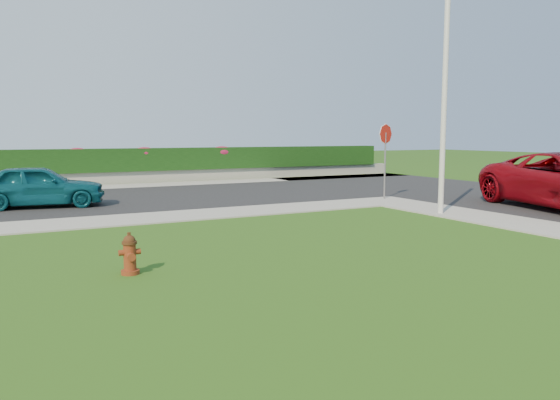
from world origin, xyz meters
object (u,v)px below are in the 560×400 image
fire_hydrant (130,254)px  utility_pole (444,103)px  sedan_teal (39,186)px  stop_sign (385,143)px

fire_hydrant → utility_pole: utility_pole is taller
fire_hydrant → utility_pole: size_ratio=0.11×
fire_hydrant → sedan_teal: bearing=96.8°
fire_hydrant → sedan_teal: (-0.70, 9.85, 0.38)m
fire_hydrant → utility_pole: (9.75, 2.80, 2.93)m
sedan_teal → stop_sign: 11.88m
sedan_teal → utility_pole: 12.86m
fire_hydrant → stop_sign: (10.63, 6.55, 1.72)m
fire_hydrant → utility_pole: bearing=18.8°
fire_hydrant → stop_sign: bearing=34.4°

